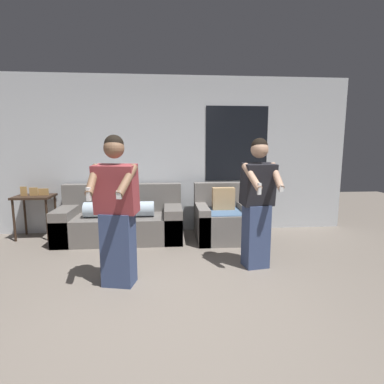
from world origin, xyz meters
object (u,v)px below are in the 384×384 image
(armchair, at_px, (223,220))
(side_table, at_px, (35,202))
(person_right, at_px, (257,203))
(couch, at_px, (121,220))
(person_left, at_px, (117,212))

(armchair, distance_m, side_table, 3.11)
(armchair, distance_m, person_right, 1.31)
(side_table, height_order, person_right, person_right)
(couch, distance_m, armchair, 1.67)
(couch, distance_m, side_table, 1.46)
(side_table, distance_m, person_left, 2.48)
(armchair, xyz_separation_m, person_right, (0.19, -1.20, 0.50))
(couch, bearing_deg, person_right, -35.09)
(armchair, bearing_deg, person_left, -132.98)
(couch, relative_size, side_table, 2.28)
(couch, height_order, person_left, person_left)
(side_table, bearing_deg, armchair, -5.38)
(armchair, relative_size, person_left, 0.55)
(person_right, bearing_deg, side_table, 155.62)
(person_right, bearing_deg, person_left, -167.67)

